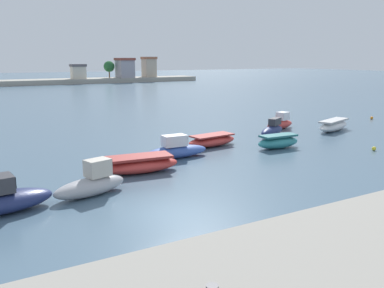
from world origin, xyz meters
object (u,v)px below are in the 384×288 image
at_px(moored_boat_4, 176,150).
at_px(moored_boat_7, 272,130).
at_px(moored_boat_2, 92,184).
at_px(moored_boat_6, 278,142).
at_px(moored_boat_5, 212,141).
at_px(moored_boat_8, 280,123).
at_px(moored_boat_9, 334,125).
at_px(moored_boat_3, 139,164).
at_px(mooring_buoy_1, 372,118).
at_px(moored_boat_1, 0,200).
at_px(mooring_buoy_4, 374,149).

height_order(moored_boat_4, moored_boat_7, moored_boat_4).
distance_m(moored_boat_2, moored_boat_6, 16.67).
xyz_separation_m(moored_boat_5, moored_boat_8, (10.61, 3.67, 0.11)).
relative_size(moored_boat_5, moored_boat_9, 0.85).
height_order(moored_boat_7, moored_boat_9, moored_boat_7).
bearing_deg(moored_boat_2, moored_boat_5, 15.30).
height_order(moored_boat_3, mooring_buoy_1, moored_boat_3).
distance_m(moored_boat_1, moored_boat_7, 25.29).
height_order(moored_boat_1, moored_boat_4, moored_boat_1).
xyz_separation_m(moored_boat_7, mooring_buoy_1, (17.08, 2.18, -0.41)).
distance_m(moored_boat_9, mooring_buoy_1, 10.53).
bearing_deg(moored_boat_4, mooring_buoy_1, 12.11).
xyz_separation_m(moored_boat_4, moored_boat_8, (14.96, 5.72, -0.01)).
bearing_deg(moored_boat_1, moored_boat_4, 17.91).
bearing_deg(moored_boat_2, moored_boat_1, 169.49).
distance_m(moored_boat_9, mooring_buoy_4, 8.83).
distance_m(moored_boat_5, mooring_buoy_1, 24.60).
distance_m(moored_boat_1, mooring_buoy_1, 42.26).
xyz_separation_m(moored_boat_2, moored_boat_7, (19.35, 8.22, -0.06)).
bearing_deg(moored_boat_4, moored_boat_2, -144.65).
bearing_deg(moored_boat_9, mooring_buoy_4, -137.13).
height_order(moored_boat_5, moored_boat_8, moored_boat_8).
xyz_separation_m(moored_boat_3, mooring_buoy_1, (32.58, 7.58, -0.35)).
height_order(moored_boat_6, moored_boat_8, moored_boat_8).
distance_m(mooring_buoy_1, mooring_buoy_4, 17.94).
relative_size(moored_boat_4, moored_boat_5, 1.01).
bearing_deg(moored_boat_3, mooring_buoy_4, -4.18).
bearing_deg(moored_boat_2, moored_boat_6, -2.08).
distance_m(moored_boat_4, moored_boat_7, 12.07).
xyz_separation_m(moored_boat_8, moored_boat_9, (3.74, -3.59, -0.04)).
bearing_deg(moored_boat_6, mooring_buoy_1, 19.83).
bearing_deg(moored_boat_8, moored_boat_7, -154.03).
bearing_deg(moored_boat_5, moored_boat_7, 1.35).
height_order(moored_boat_8, mooring_buoy_1, moored_boat_8).
bearing_deg(mooring_buoy_1, moored_boat_5, -172.45).
bearing_deg(mooring_buoy_1, moored_boat_6, -162.07).
distance_m(moored_boat_4, moored_boat_9, 18.82).
xyz_separation_m(moored_boat_4, moored_boat_9, (18.70, 2.13, -0.06)).
distance_m(moored_boat_2, moored_boat_5, 14.01).
xyz_separation_m(moored_boat_2, mooring_buoy_1, (36.43, 10.40, -0.47)).
bearing_deg(moored_boat_3, moored_boat_9, 17.23).
bearing_deg(moored_boat_4, mooring_buoy_4, -19.53).
distance_m(moored_boat_3, moored_boat_9, 22.97).
xyz_separation_m(moored_boat_1, moored_boat_7, (23.78, 8.61, -0.06)).
height_order(moored_boat_2, moored_boat_9, moored_boat_2).
xyz_separation_m(moored_boat_1, moored_boat_4, (12.12, 5.50, -0.05)).
relative_size(moored_boat_2, mooring_buoy_1, 13.04).
distance_m(moored_boat_3, mooring_buoy_4, 18.64).
height_order(moored_boat_7, mooring_buoy_4, moored_boat_7).
xyz_separation_m(moored_boat_2, moored_boat_8, (22.64, 10.84, -0.06)).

